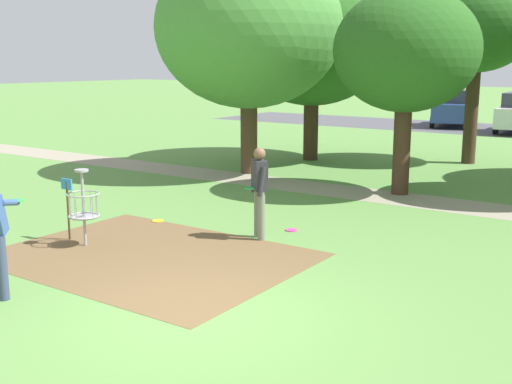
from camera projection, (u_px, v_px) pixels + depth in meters
name	position (u px, v px, depth m)	size (l,w,h in m)	color
ground_plane	(195.00, 317.00, 8.29)	(160.00, 160.00, 0.00)	#5B8942
dirt_tee_pad	(149.00, 256.00, 10.86)	(5.10, 3.85, 0.01)	brown
disc_golf_basket	(82.00, 204.00, 11.39)	(0.98, 0.58, 1.39)	#9E9EA3
player_throwing	(259.00, 188.00, 11.77)	(0.47, 0.45, 1.71)	slate
frisbee_by_tee	(291.00, 230.00, 12.51)	(0.23, 0.23, 0.02)	#E53D99
frisbee_mid_grass	(158.00, 221.00, 13.24)	(0.25, 0.25, 0.02)	gold
tree_mid_left	(406.00, 51.00, 15.29)	(3.50, 3.50, 5.00)	#422D1E
tree_mid_center	(249.00, 28.00, 18.17)	(5.35, 5.35, 6.45)	#4C3823
tree_mid_right	(477.00, 23.00, 19.92)	(3.66, 3.66, 6.00)	#422D1E
tree_far_center	(312.00, 37.00, 20.74)	(5.26, 5.26, 6.28)	#422D1E
parked_car_leftmost	(455.00, 108.00, 32.49)	(2.64, 4.48, 1.84)	#2D4784
gravel_path	(425.00, 202.00, 15.07)	(40.00, 1.54, 0.00)	gray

